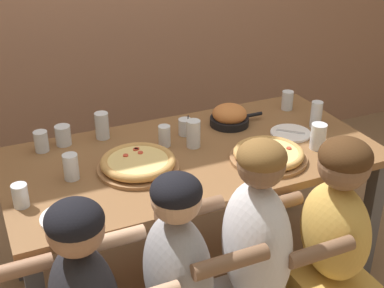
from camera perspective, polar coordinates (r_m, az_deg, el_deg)
name	(u,v)px	position (r m, az deg, el deg)	size (l,w,h in m)	color
ground_plane	(192,277)	(3.04, 0.00, -13.95)	(18.00, 18.00, 0.00)	#896B4C
dining_table	(192,169)	(2.64, 0.00, -2.72)	(1.80, 0.89, 0.77)	brown
pizza_board_main	(138,164)	(2.45, -5.78, -2.09)	(0.38, 0.38, 0.06)	#996B42
pizza_board_second	(268,155)	(2.55, 8.16, -1.15)	(0.37, 0.37, 0.05)	#996B42
skillet_bowl	(230,116)	(2.87, 4.04, 2.97)	(0.31, 0.21, 0.12)	black
empty_plate_a	(67,217)	(2.18, -13.22, -7.62)	(0.21, 0.21, 0.02)	white
empty_plate_b	(291,133)	(2.82, 10.47, 1.15)	(0.21, 0.21, 0.02)	white
cocktail_glass_blue	(185,128)	(2.76, -0.74, 1.77)	(0.07, 0.07, 0.11)	silver
drinking_glass_a	(316,114)	(2.91, 13.11, 3.10)	(0.06, 0.06, 0.14)	silver
drinking_glass_b	(318,136)	(2.68, 13.31, 0.79)	(0.08, 0.08, 0.13)	silver
drinking_glass_c	(287,102)	(3.11, 10.13, 4.48)	(0.06, 0.06, 0.11)	silver
drinking_glass_d	(102,127)	(2.76, -9.56, 1.77)	(0.07, 0.07, 0.14)	silver
drinking_glass_e	(21,197)	(2.29, -17.82, -5.38)	(0.07, 0.07, 0.10)	silver
drinking_glass_f	(193,134)	(2.63, 0.16, 1.10)	(0.07, 0.07, 0.14)	silver
drinking_glass_g	(164,137)	(2.65, -2.96, 0.73)	(0.06, 0.06, 0.11)	silver
drinking_glass_h	(41,141)	(2.69, -15.79, 0.27)	(0.07, 0.07, 0.10)	silver
drinking_glass_i	(71,168)	(2.41, -12.76, -2.53)	(0.07, 0.07, 0.12)	silver
drinking_glass_j	(63,137)	(2.73, -13.57, 0.78)	(0.08, 0.08, 0.10)	silver
diner_near_center	(253,280)	(2.24, 6.50, -14.21)	(0.51, 0.40, 1.15)	silver
diner_near_midright	(330,258)	(2.43, 14.47, -11.72)	(0.51, 0.40, 1.08)	gold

